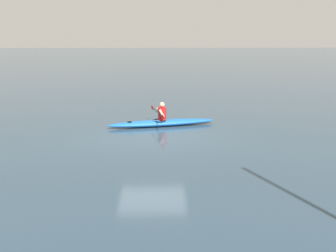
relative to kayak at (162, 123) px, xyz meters
name	(u,v)px	position (x,y,z in m)	size (l,w,h in m)	color
ground_plane	(152,137)	(0.37, 1.66, -0.13)	(160.00, 160.00, 0.00)	#283D4C
kayak	(162,123)	(0.00, 0.00, 0.00)	(4.41, 1.56, 0.25)	#1959A5
kayaker	(162,112)	(0.01, 0.00, 0.44)	(0.63, 2.32, 0.73)	red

